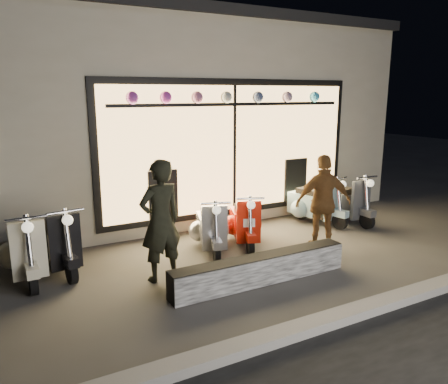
# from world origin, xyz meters

# --- Properties ---
(ground) EXTENTS (40.00, 40.00, 0.00)m
(ground) POSITION_xyz_m (0.00, 0.00, 0.00)
(ground) COLOR #383533
(ground) RESTS_ON ground
(kerb) EXTENTS (40.00, 0.25, 0.12)m
(kerb) POSITION_xyz_m (0.00, -2.00, 0.06)
(kerb) COLOR slate
(kerb) RESTS_ON ground
(shop_building) EXTENTS (10.20, 6.23, 4.20)m
(shop_building) POSITION_xyz_m (0.00, 4.98, 2.10)
(shop_building) COLOR beige
(shop_building) RESTS_ON ground
(graffiti_barrier) EXTENTS (2.71, 0.28, 0.40)m
(graffiti_barrier) POSITION_xyz_m (-0.24, -0.65, 0.20)
(graffiti_barrier) COLOR black
(graffiti_barrier) RESTS_ON ground
(scooter_silver) EXTENTS (0.68, 1.29, 0.92)m
(scooter_silver) POSITION_xyz_m (-0.22, 0.95, 0.37)
(scooter_silver) COLOR black
(scooter_silver) RESTS_ON ground
(scooter_red) EXTENTS (0.71, 1.27, 0.92)m
(scooter_red) POSITION_xyz_m (0.46, 0.98, 0.37)
(scooter_red) COLOR black
(scooter_red) RESTS_ON ground
(scooter_black) EXTENTS (0.57, 1.41, 1.00)m
(scooter_black) POSITION_xyz_m (-2.67, 1.30, 0.40)
(scooter_black) COLOR black
(scooter_black) RESTS_ON ground
(scooter_cream) EXTENTS (0.45, 1.40, 1.01)m
(scooter_cream) POSITION_xyz_m (-3.09, 1.19, 0.40)
(scooter_cream) COLOR black
(scooter_cream) RESTS_ON ground
(scooter_blue) EXTENTS (0.64, 1.37, 0.97)m
(scooter_blue) POSITION_xyz_m (2.32, 1.38, 0.39)
(scooter_blue) COLOR black
(scooter_blue) RESTS_ON ground
(scooter_grey) EXTENTS (0.45, 1.38, 0.99)m
(scooter_grey) POSITION_xyz_m (2.99, 1.18, 0.40)
(scooter_grey) COLOR black
(scooter_grey) RESTS_ON ground
(man) EXTENTS (0.70, 0.52, 1.74)m
(man) POSITION_xyz_m (-1.41, 0.12, 0.87)
(man) COLOR black
(man) RESTS_ON ground
(woman) EXTENTS (1.03, 0.71, 1.62)m
(woman) POSITION_xyz_m (1.45, 0.03, 0.81)
(woman) COLOR brown
(woman) RESTS_ON ground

